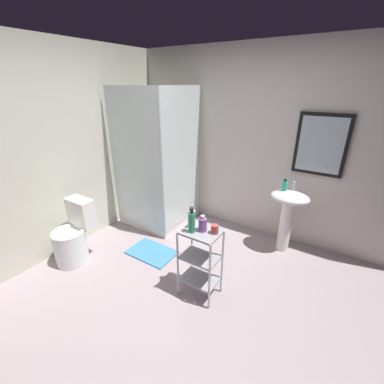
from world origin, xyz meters
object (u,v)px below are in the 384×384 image
(pedestal_sink, at_px, (288,210))
(storage_cart, at_px, (200,258))
(toilet, at_px, (73,238))
(body_wash_bottle_green, at_px, (192,222))
(shower_stall, at_px, (160,195))
(conditioner_bottle_purple, at_px, (203,224))
(bath_mat, at_px, (152,252))
(hand_soap_bottle, at_px, (285,185))
(lotion_bottle_white, at_px, (191,218))
(rinse_cup, at_px, (215,229))

(pedestal_sink, bearing_deg, storage_cart, -112.57)
(toilet, distance_m, body_wash_bottle_green, 1.62)
(pedestal_sink, distance_m, storage_cart, 1.36)
(shower_stall, xyz_separation_m, pedestal_sink, (1.79, 0.30, 0.12))
(conditioner_bottle_purple, distance_m, bath_mat, 1.21)
(toilet, height_order, hand_soap_bottle, hand_soap_bottle)
(conditioner_bottle_purple, xyz_separation_m, lotion_bottle_white, (-0.13, 0.01, 0.02))
(bath_mat, bearing_deg, toilet, -139.54)
(hand_soap_bottle, height_order, lotion_bottle_white, lotion_bottle_white)
(storage_cart, distance_m, bath_mat, 1.00)
(bath_mat, bearing_deg, storage_cart, -15.77)
(pedestal_sink, bearing_deg, hand_soap_bottle, 158.62)
(shower_stall, relative_size, conditioner_bottle_purple, 12.45)
(body_wash_bottle_green, distance_m, bath_mat, 1.20)
(toilet, bearing_deg, lotion_bottle_white, 14.71)
(bath_mat, bearing_deg, pedestal_sink, 35.87)
(hand_soap_bottle, relative_size, bath_mat, 0.24)
(toilet, relative_size, rinse_cup, 8.92)
(rinse_cup, bearing_deg, lotion_bottle_white, -175.17)
(body_wash_bottle_green, bearing_deg, shower_stall, 140.52)
(storage_cart, bearing_deg, pedestal_sink, 67.43)
(storage_cart, relative_size, lotion_bottle_white, 3.49)
(hand_soap_bottle, distance_m, bath_mat, 1.87)
(shower_stall, height_order, pedestal_sink, shower_stall)
(body_wash_bottle_green, bearing_deg, pedestal_sink, 65.67)
(shower_stall, xyz_separation_m, storage_cart, (1.27, -0.95, -0.03))
(toilet, xyz_separation_m, rinse_cup, (1.69, 0.40, 0.47))
(pedestal_sink, bearing_deg, toilet, -142.53)
(toilet, relative_size, hand_soap_bottle, 5.39)
(toilet, height_order, storage_cart, toilet)
(body_wash_bottle_green, height_order, lotion_bottle_white, body_wash_bottle_green)
(toilet, relative_size, storage_cart, 1.03)
(storage_cart, xyz_separation_m, lotion_bottle_white, (-0.12, 0.03, 0.40))
(hand_soap_bottle, xyz_separation_m, body_wash_bottle_green, (-0.50, -1.33, -0.02))
(bath_mat, bearing_deg, conditioner_bottle_purple, -14.14)
(toilet, xyz_separation_m, bath_mat, (0.70, 0.59, -0.31))
(pedestal_sink, relative_size, body_wash_bottle_green, 3.30)
(body_wash_bottle_green, bearing_deg, bath_mat, 159.92)
(lotion_bottle_white, bearing_deg, pedestal_sink, 62.28)
(pedestal_sink, distance_m, rinse_cup, 1.28)
(pedestal_sink, height_order, conditioner_bottle_purple, conditioner_bottle_purple)
(toilet, bearing_deg, storage_cart, 12.57)
(hand_soap_bottle, xyz_separation_m, lotion_bottle_white, (-0.55, -1.25, -0.04))
(pedestal_sink, height_order, bath_mat, pedestal_sink)
(rinse_cup, bearing_deg, shower_stall, 147.31)
(conditioner_bottle_purple, distance_m, lotion_bottle_white, 0.13)
(rinse_cup, relative_size, bath_mat, 0.14)
(storage_cart, height_order, conditioner_bottle_purple, conditioner_bottle_purple)
(pedestal_sink, relative_size, bath_mat, 1.35)
(toilet, bearing_deg, rinse_cup, 13.33)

